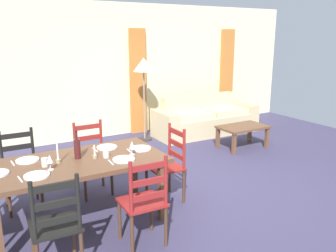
{
  "coord_description": "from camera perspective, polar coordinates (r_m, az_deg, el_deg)",
  "views": [
    {
      "loc": [
        -2.48,
        -3.62,
        2.06
      ],
      "look_at": [
        0.11,
        0.78,
        0.75
      ],
      "focal_mm": 37.99,
      "sensor_mm": 36.0,
      "label": 1
    }
  ],
  "objects": [
    {
      "name": "fork_near_right",
      "position": [
        3.83,
        -9.18,
        -5.77
      ],
      "size": [
        0.03,
        0.17,
        0.01
      ],
      "primitive_type": "cube",
      "rotation": [
        0.0,
        0.0,
        -0.07
      ],
      "color": "silver",
      "rests_on": "dining_table"
    },
    {
      "name": "dining_chair_far_right",
      "position": [
        4.83,
        -12.1,
        -5.08
      ],
      "size": [
        0.42,
        0.4,
        0.96
      ],
      "color": "maroon",
      "rests_on": "ground_plane"
    },
    {
      "name": "coffee_table",
      "position": [
        6.77,
        11.9,
        -0.53
      ],
      "size": [
        0.9,
        0.56,
        0.42
      ],
      "color": "brown",
      "rests_on": "ground_plane"
    },
    {
      "name": "wine_glass_near_left",
      "position": [
        3.73,
        -18.45,
        -5.12
      ],
      "size": [
        0.06,
        0.06,
        0.16
      ],
      "color": "white",
      "rests_on": "dining_table"
    },
    {
      "name": "candle_short",
      "position": [
        3.97,
        -11.67,
        -4.58
      ],
      "size": [
        0.05,
        0.05,
        0.15
      ],
      "color": "#998C66",
      "rests_on": "dining_table"
    },
    {
      "name": "curtain_panel_left",
      "position": [
        7.59,
        -4.83,
        7.05
      ],
      "size": [
        0.35,
        0.08,
        2.2
      ],
      "primitive_type": "cube",
      "color": "#C07030",
      "rests_on": "ground_plane"
    },
    {
      "name": "candle_tall",
      "position": [
        3.92,
        -17.26,
        -4.5
      ],
      "size": [
        0.05,
        0.05,
        0.29
      ],
      "color": "#998C66",
      "rests_on": "dining_table"
    },
    {
      "name": "fork_head_east",
      "position": [
        4.16,
        -6.22,
        -4.0
      ],
      "size": [
        0.03,
        0.17,
        0.01
      ],
      "primitive_type": "cube",
      "rotation": [
        0.0,
        0.0,
        -0.1
      ],
      "color": "silver",
      "rests_on": "dining_table"
    },
    {
      "name": "dinner_plate_head_east",
      "position": [
        4.22,
        -4.37,
        -3.6
      ],
      "size": [
        0.24,
        0.24,
        0.02
      ],
      "primitive_type": "cylinder",
      "color": "white",
      "rests_on": "dining_table"
    },
    {
      "name": "wall_far",
      "position": [
        7.39,
        -10.86,
        8.6
      ],
      "size": [
        9.6,
        0.16,
        2.7
      ],
      "primitive_type": "cube",
      "color": "beige",
      "rests_on": "ground_plane"
    },
    {
      "name": "dinner_plate_far_right",
      "position": [
        4.32,
        -9.78,
        -3.37
      ],
      "size": [
        0.24,
        0.24,
        0.02
      ],
      "primitive_type": "cylinder",
      "color": "white",
      "rests_on": "dining_table"
    },
    {
      "name": "wine_glass_near_right",
      "position": [
        4.0,
        -5.82,
        -3.12
      ],
      "size": [
        0.06,
        0.06,
        0.16
      ],
      "color": "white",
      "rests_on": "dining_table"
    },
    {
      "name": "dinner_plate_near_left",
      "position": [
        3.64,
        -20.31,
        -7.47
      ],
      "size": [
        0.24,
        0.24,
        0.02
      ],
      "primitive_type": "cylinder",
      "color": "white",
      "rests_on": "dining_table"
    },
    {
      "name": "dinner_plate_far_left",
      "position": [
        4.11,
        -21.61,
        -5.12
      ],
      "size": [
        0.24,
        0.24,
        0.02
      ],
      "primitive_type": "cylinder",
      "color": "white",
      "rests_on": "dining_table"
    },
    {
      "name": "standing_lamp",
      "position": [
        6.97,
        -3.93,
        8.99
      ],
      "size": [
        0.4,
        0.4,
        1.64
      ],
      "color": "#332D28",
      "rests_on": "ground_plane"
    },
    {
      "name": "dining_chair_far_left",
      "position": [
        4.69,
        -22.55,
        -6.5
      ],
      "size": [
        0.42,
        0.4,
        0.96
      ],
      "color": "black",
      "rests_on": "ground_plane"
    },
    {
      "name": "ground_plane",
      "position": [
        4.85,
        3.58,
        -10.89
      ],
      "size": [
        9.6,
        9.6,
        0.02
      ],
      "primitive_type": "cube",
      "color": "#3D3857"
    },
    {
      "name": "couch",
      "position": [
        7.7,
        5.86,
        1.02
      ],
      "size": [
        2.29,
        0.83,
        0.8
      ],
      "color": "#CFBB8B",
      "rests_on": "ground_plane"
    },
    {
      "name": "dining_chair_head_east",
      "position": [
        4.51,
        0.08,
        -6.13
      ],
      "size": [
        0.41,
        0.43,
        0.96
      ],
      "color": "maroon",
      "rests_on": "ground_plane"
    },
    {
      "name": "curtain_panel_right",
      "position": [
        8.89,
        9.38,
        7.97
      ],
      "size": [
        0.35,
        0.08,
        2.2
      ],
      "primitive_type": "cube",
      "color": "#C07030",
      "rests_on": "ground_plane"
    },
    {
      "name": "fork_far_right",
      "position": [
        4.27,
        -11.65,
        -3.73
      ],
      "size": [
        0.02,
        0.17,
        0.01
      ],
      "primitive_type": "cube",
      "rotation": [
        0.0,
        0.0,
        0.0
      ],
      "color": "silver",
      "rests_on": "dining_table"
    },
    {
      "name": "dining_table",
      "position": [
        3.99,
        -14.49,
        -6.56
      ],
      "size": [
        1.9,
        0.96,
        0.75
      ],
      "color": "brown",
      "rests_on": "ground_plane"
    },
    {
      "name": "coffee_cup_secondary",
      "position": [
        3.87,
        -19.16,
        -5.51
      ],
      "size": [
        0.07,
        0.07,
        0.09
      ],
      "primitive_type": "cylinder",
      "color": "beige",
      "rests_on": "dining_table"
    },
    {
      "name": "dinner_plate_near_right",
      "position": [
        3.88,
        -7.12,
        -5.33
      ],
      "size": [
        0.24,
        0.24,
        0.02
      ],
      "primitive_type": "cylinder",
      "color": "white",
      "rests_on": "dining_table"
    },
    {
      "name": "dining_chair_near_left",
      "position": [
        3.3,
        -17.55,
        -14.95
      ],
      "size": [
        0.44,
        0.43,
        0.96
      ],
      "color": "black",
      "rests_on": "ground_plane"
    },
    {
      "name": "coffee_cup_primary",
      "position": [
        3.98,
        -9.91,
        -4.39
      ],
      "size": [
        0.07,
        0.07,
        0.09
      ],
      "primitive_type": "cylinder",
      "color": "beige",
      "rests_on": "dining_table"
    },
    {
      "name": "dining_chair_near_right",
      "position": [
        3.57,
        -3.86,
        -11.97
      ],
      "size": [
        0.44,
        0.42,
        0.96
      ],
      "color": "maroon",
      "rests_on": "ground_plane"
    },
    {
      "name": "wine_bottle",
      "position": [
        3.99,
        -14.35,
        -3.46
      ],
      "size": [
        0.07,
        0.07,
        0.32
      ],
      "color": "#471919",
      "rests_on": "dining_table"
    },
    {
      "name": "fork_near_left",
      "position": [
        3.63,
        -22.64,
        -7.89
      ],
      "size": [
        0.03,
        0.17,
        0.01
      ],
      "primitive_type": "cube",
      "rotation": [
        0.0,
        0.0,
        0.07
      ],
      "color": "silver",
      "rests_on": "dining_table"
    },
    {
      "name": "fork_far_left",
      "position": [
        4.1,
        -23.67,
        -5.48
      ],
      "size": [
        0.03,
        0.17,
        0.01
      ],
      "primitive_type": "cube",
      "rotation": [
        0.0,
        0.0,
        0.06
      ],
      "color": "silver",
      "rests_on": "dining_table"
    }
  ]
}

